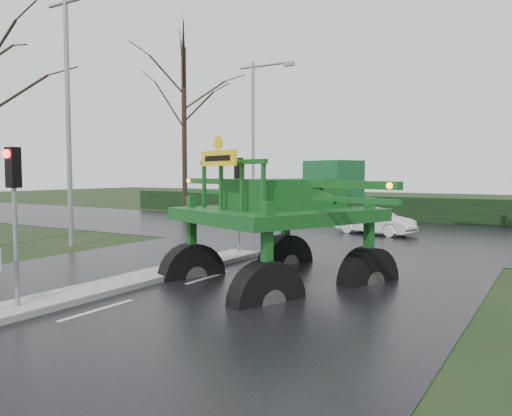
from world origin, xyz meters
The scene contains 12 objects.
ground centered at (0.00, 0.00, 0.00)m, with size 140.00×140.00×0.00m, color black.
road_main centered at (0.00, 10.00, 0.00)m, with size 14.00×80.00×0.02m, color black.
road_cross centered at (0.00, 16.00, 0.01)m, with size 80.00×12.00×0.02m, color black.
median_island centered at (-1.30, 3.00, 0.09)m, with size 1.20×10.00×0.16m, color gray.
hedge_row centered at (0.00, 24.00, 0.75)m, with size 44.00×0.90×1.50m, color black.
traffic_signal_near centered at (-1.30, -1.01, 2.59)m, with size 0.26×0.33×3.52m.
traffic_signal_mid centered at (-1.30, 7.49, 2.59)m, with size 0.26×0.33×3.52m.
street_light_left_near centered at (-8.19, 6.00, 5.99)m, with size 3.85×0.30×10.00m.
street_light_left_far centered at (-8.19, 20.00, 5.99)m, with size 3.85×0.30×10.00m.
tree_left_far centered at (-12.50, 18.00, 7.15)m, with size 7.70×7.70×13.26m.
crop_sprayer centered at (-0.42, 4.07, 2.32)m, with size 8.20×6.56×4.90m.
white_sedan centered at (0.77, 16.31, 0.00)m, with size 1.35×3.88×1.28m, color silver.
Camera 1 is at (8.49, -7.22, 2.98)m, focal length 35.00 mm.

